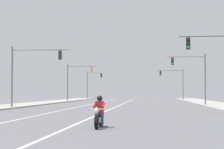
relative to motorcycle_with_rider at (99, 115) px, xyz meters
The scene contains 11 objects.
lane_stripe_center 34.14m from the motorcycle_with_rider, 92.35° to the left, with size 0.16×100.00×0.01m, color beige.
lane_stripe_left 34.54m from the motorcycle_with_rider, 99.03° to the left, with size 0.16×100.00×0.01m, color beige.
sidewalk_kerb_right 30.93m from the motorcycle_with_rider, 70.25° to the left, with size 4.40×110.00×0.14m, color #9E998E.
sidewalk_kerb_left 31.86m from the motorcycle_with_rider, 113.97° to the left, with size 4.40×110.00×0.14m, color #9E998E.
motorcycle_with_rider is the anchor object (origin of this frame).
traffic_signal_near_right 16.03m from the motorcycle_with_rider, 60.07° to the left, with size 4.73×0.37×6.20m.
traffic_signal_near_left 25.13m from the motorcycle_with_rider, 113.26° to the left, with size 5.86×0.37×6.20m.
traffic_signal_mid_right 33.80m from the motorcycle_with_rider, 77.03° to the left, with size 4.63×0.37×6.20m.
traffic_signal_mid_left 51.63m from the motorcycle_with_rider, 101.05° to the left, with size 4.77×0.50×6.20m.
traffic_signal_far_right 66.30m from the motorcycle_with_rider, 83.74° to the left, with size 5.27×0.59×6.20m.
traffic_signal_far_left 76.09m from the motorcycle_with_rider, 97.98° to the left, with size 3.82×0.37×6.20m.
Camera 1 is at (3.56, -8.55, 1.62)m, focal length 69.24 mm.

